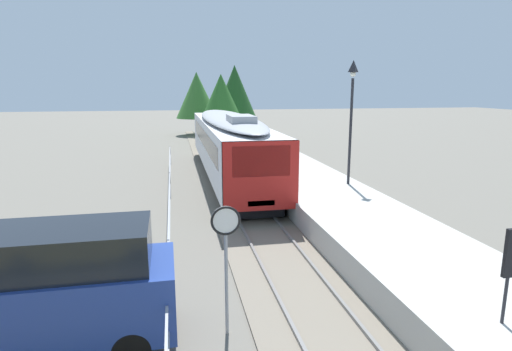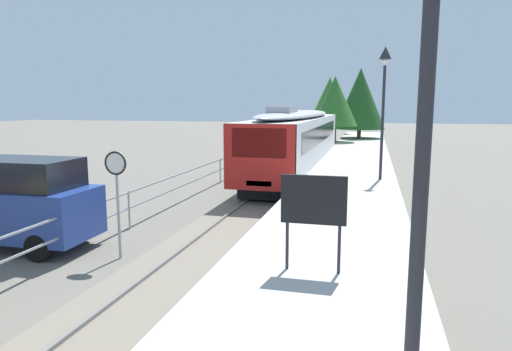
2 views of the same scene
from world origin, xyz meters
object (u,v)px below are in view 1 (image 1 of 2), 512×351
object	(u,v)px
commuter_train	(229,141)
speed_limit_sign	(226,238)
platform_lamp_mid_platform	(352,99)
parked_van_blue	(50,289)

from	to	relation	value
commuter_train	speed_limit_sign	size ratio (longest dim) A/B	6.45
commuter_train	speed_limit_sign	bearing A→B (deg)	-97.76
platform_lamp_mid_platform	parked_van_blue	xyz separation A→B (m)	(-10.05, -9.04, -3.33)
parked_van_blue	platform_lamp_mid_platform	bearing A→B (deg)	41.98
platform_lamp_mid_platform	speed_limit_sign	bearing A→B (deg)	-125.88
commuter_train	speed_limit_sign	distance (m)	15.58
commuter_train	speed_limit_sign	xyz separation A→B (m)	(-2.10, -15.44, -0.02)
commuter_train	parked_van_blue	xyz separation A→B (m)	(-5.52, -15.32, -0.85)
speed_limit_sign	platform_lamp_mid_platform	bearing A→B (deg)	54.12
platform_lamp_mid_platform	parked_van_blue	distance (m)	13.92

